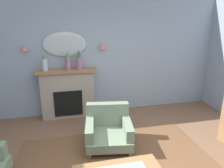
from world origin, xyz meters
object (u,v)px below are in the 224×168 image
at_px(mantel_vase_centre, 45,62).
at_px(mantel_vase_left, 68,61).
at_px(mantel_vase_right, 79,61).
at_px(armchair_in_corner, 108,128).
at_px(fireplace, 68,94).
at_px(wall_sconce_left, 24,48).
at_px(wall_mirror, 65,44).
at_px(wall_sconce_right, 102,46).

distance_m(mantel_vase_centre, mantel_vase_left, 0.50).
height_order(mantel_vase_right, armchair_in_corner, mantel_vase_right).
distance_m(fireplace, wall_sconce_left, 1.38).
height_order(mantel_vase_left, armchair_in_corner, mantel_vase_left).
distance_m(wall_mirror, armchair_in_corner, 2.16).
xyz_separation_m(wall_sconce_left, armchair_in_corner, (1.54, -1.43, -1.35)).
xyz_separation_m(mantel_vase_left, wall_mirror, (-0.05, 0.17, 0.36)).
bearing_deg(wall_sconce_left, armchair_in_corner, -42.85).
height_order(fireplace, wall_sconce_right, wall_sconce_right).
distance_m(wall_sconce_right, armchair_in_corner, 1.98).
bearing_deg(mantel_vase_centre, mantel_vase_right, 0.00).
relative_size(mantel_vase_right, wall_sconce_left, 3.11).
bearing_deg(fireplace, armchair_in_corner, -62.63).
distance_m(fireplace, mantel_vase_left, 0.78).
bearing_deg(wall_sconce_left, fireplace, -6.16).
xyz_separation_m(wall_mirror, wall_sconce_right, (0.85, -0.05, -0.05)).
distance_m(fireplace, armchair_in_corner, 1.53).
height_order(fireplace, mantel_vase_left, mantel_vase_left).
distance_m(mantel_vase_left, wall_sconce_right, 0.87).
height_order(wall_mirror, wall_sconce_right, wall_mirror).
relative_size(wall_sconce_left, armchair_in_corner, 0.15).
bearing_deg(wall_mirror, mantel_vase_right, -29.54).
bearing_deg(wall_sconce_right, mantel_vase_right, -167.69).
height_order(fireplace, armchair_in_corner, fireplace).
xyz_separation_m(mantel_vase_centre, mantel_vase_left, (0.50, 0.00, -0.01)).
height_order(mantel_vase_right, wall_sconce_right, wall_sconce_right).
relative_size(mantel_vase_left, mantel_vase_right, 0.95).
distance_m(wall_sconce_left, wall_sconce_right, 1.70).
height_order(mantel_vase_centre, armchair_in_corner, mantel_vase_centre).
bearing_deg(mantel_vase_centre, fireplace, 3.60).
relative_size(wall_mirror, armchair_in_corner, 1.03).
height_order(wall_sconce_left, wall_sconce_right, same).
bearing_deg(wall_mirror, wall_sconce_left, -176.63).
bearing_deg(mantel_vase_left, mantel_vase_centre, -180.00).
height_order(mantel_vase_right, wall_sconce_left, wall_sconce_left).
height_order(mantel_vase_left, wall_mirror, wall_mirror).
xyz_separation_m(mantel_vase_left, wall_sconce_left, (-0.90, 0.12, 0.31)).
height_order(mantel_vase_left, wall_sconce_left, wall_sconce_left).
bearing_deg(mantel_vase_right, mantel_vase_left, -180.00).
bearing_deg(armchair_in_corner, fireplace, 117.37).
relative_size(mantel_vase_left, wall_sconce_left, 2.96).
bearing_deg(armchair_in_corner, mantel_vase_right, 106.71).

